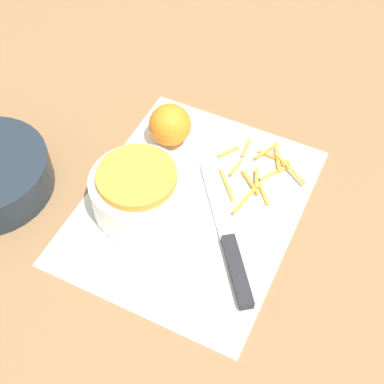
# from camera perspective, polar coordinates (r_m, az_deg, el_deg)

# --- Properties ---
(ground_plane) EXTENTS (4.00, 4.00, 0.00)m
(ground_plane) POSITION_cam_1_polar(r_m,az_deg,el_deg) (0.84, -0.00, -1.50)
(ground_plane) COLOR olive
(cutting_board) EXTENTS (0.39, 0.32, 0.01)m
(cutting_board) POSITION_cam_1_polar(r_m,az_deg,el_deg) (0.83, -0.00, -1.38)
(cutting_board) COLOR silver
(cutting_board) RESTS_ON ground_plane
(bowl_speckled) EXTENTS (0.14, 0.14, 0.08)m
(bowl_speckled) POSITION_cam_1_polar(r_m,az_deg,el_deg) (0.80, -5.74, 0.15)
(bowl_speckled) COLOR silver
(bowl_speckled) RESTS_ON cutting_board
(knife) EXTENTS (0.22, 0.18, 0.02)m
(knife) POSITION_cam_1_polar(r_m,az_deg,el_deg) (0.78, 4.32, -6.61)
(knife) COLOR #232328
(knife) RESTS_ON cutting_board
(orange_left) EXTENTS (0.07, 0.07, 0.07)m
(orange_left) POSITION_cam_1_polar(r_m,az_deg,el_deg) (0.89, -2.37, 7.16)
(orange_left) COLOR orange
(orange_left) RESTS_ON cutting_board
(peel_pile) EXTENTS (0.17, 0.15, 0.01)m
(peel_pile) POSITION_cam_1_polar(r_m,az_deg,el_deg) (0.87, 7.11, 2.22)
(peel_pile) COLOR gold
(peel_pile) RESTS_ON cutting_board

